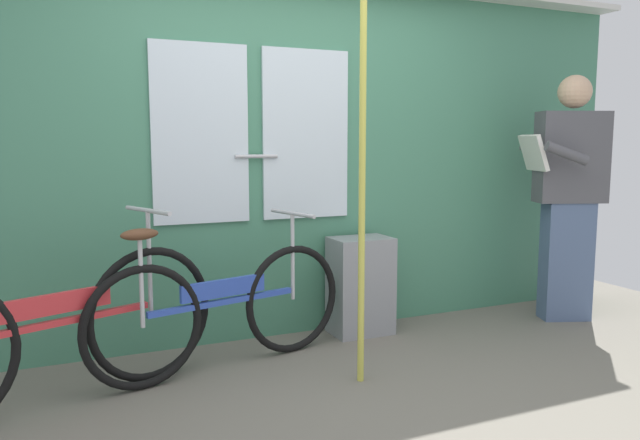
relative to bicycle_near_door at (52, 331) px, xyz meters
The scene contains 7 objects.
ground_plane 1.63m from the bicycle_near_door, 24.35° to the right, with size 6.47×4.28×0.04m, color #666056.
train_door_wall 1.79m from the bicycle_near_door, 25.43° to the left, with size 5.47×0.28×2.35m.
bicycle_near_door is the anchor object (origin of this frame).
bicycle_leaning_behind 0.91m from the bicycle_near_door, 12.10° to the left, with size 1.59×0.54×0.88m.
passenger_reading_newspaper 3.48m from the bicycle_near_door, ahead, with size 0.63×0.58×1.76m.
trash_bin_by_wall 1.97m from the bicycle_near_door, 13.74° to the left, with size 0.40×0.28×0.66m, color gray.
handrail_pole 1.73m from the bicycle_near_door, 10.54° to the right, with size 0.04×0.04×2.31m, color #C6C14C.
Camera 1 is at (-1.43, -2.49, 1.30)m, focal length 34.59 mm.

